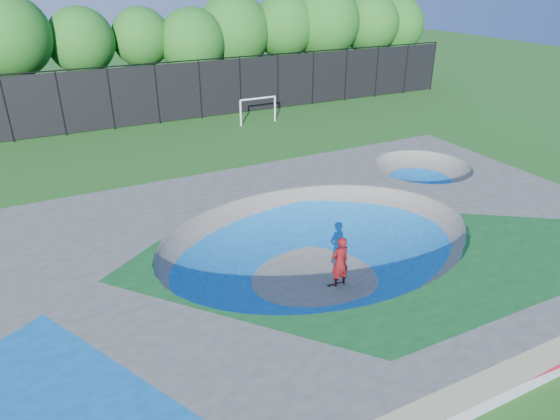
{
  "coord_description": "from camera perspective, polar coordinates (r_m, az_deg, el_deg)",
  "views": [
    {
      "loc": [
        -7.73,
        -12.39,
        9.35
      ],
      "look_at": [
        0.06,
        3.0,
        1.1
      ],
      "focal_mm": 32.0,
      "sensor_mm": 36.0,
      "label": 1
    }
  ],
  "objects": [
    {
      "name": "ground",
      "position": [
        17.34,
        4.33,
        -7.15
      ],
      "size": [
        120.0,
        120.0,
        0.0
      ],
      "primitive_type": "plane",
      "color": "#1F5A19",
      "rests_on": "ground"
    },
    {
      "name": "skate_deck",
      "position": [
        16.95,
        4.41,
        -5.02
      ],
      "size": [
        22.0,
        14.0,
        1.5
      ],
      "primitive_type": "cube",
      "color": "gray",
      "rests_on": "ground"
    },
    {
      "name": "skater",
      "position": [
        16.27,
        6.86,
        -5.95
      ],
      "size": [
        0.69,
        0.48,
        1.8
      ],
      "primitive_type": "imported",
      "rotation": [
        0.0,
        0.0,
        3.21
      ],
      "color": "red",
      "rests_on": "ground"
    },
    {
      "name": "skateboard",
      "position": [
        16.74,
        6.71,
        -8.5
      ],
      "size": [
        0.79,
        0.28,
        0.05
      ],
      "primitive_type": "cube",
      "rotation": [
        0.0,
        0.0,
        -0.07
      ],
      "color": "black",
      "rests_on": "ground"
    },
    {
      "name": "soccer_goal",
      "position": [
        34.36,
        -2.53,
        11.83
      ],
      "size": [
        2.67,
        0.12,
        1.76
      ],
      "color": "white",
      "rests_on": "ground"
    },
    {
      "name": "fence",
      "position": [
        35.04,
        -13.88,
        12.88
      ],
      "size": [
        48.09,
        0.09,
        4.04
      ],
      "color": "black",
      "rests_on": "ground"
    },
    {
      "name": "treeline",
      "position": [
        40.59,
        -10.38,
        19.12
      ],
      "size": [
        53.03,
        7.25,
        8.46
      ],
      "color": "#463423",
      "rests_on": "ground"
    }
  ]
}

